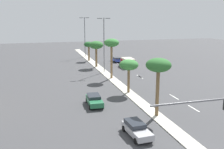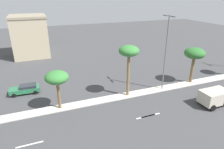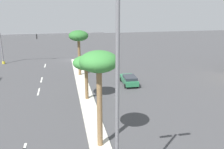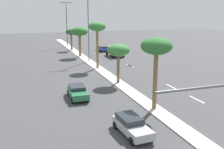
% 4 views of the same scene
% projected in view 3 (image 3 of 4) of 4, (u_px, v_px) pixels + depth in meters
% --- Properties ---
extents(ground_plane, '(160.00, 160.00, 0.00)m').
position_uv_depth(ground_plane, '(97.00, 136.00, 21.34)').
color(ground_plane, '#424244').
extents(lane_stripe_front, '(0.20, 2.80, 0.01)m').
position_uv_depth(lane_stripe_front, '(45.00, 66.00, 46.07)').
color(lane_stripe_front, silver).
rests_on(lane_stripe_front, ground).
extents(lane_stripe_mid, '(0.20, 2.80, 0.01)m').
position_uv_depth(lane_stripe_mid, '(42.00, 80.00, 37.43)').
color(lane_stripe_mid, silver).
rests_on(lane_stripe_mid, ground).
extents(lane_stripe_inboard, '(0.20, 2.80, 0.01)m').
position_uv_depth(lane_stripe_inboard, '(39.00, 92.00, 32.29)').
color(lane_stripe_inboard, silver).
rests_on(lane_stripe_inboard, ground).
extents(traffic_signal_gantry, '(20.66, 0.53, 6.11)m').
position_uv_depth(traffic_signal_gantry, '(32.00, 42.00, 47.50)').
color(traffic_signal_gantry, slate).
rests_on(traffic_signal_gantry, ground).
extents(palm_tree_trailing, '(3.13, 3.13, 7.36)m').
position_uv_depth(palm_tree_trailing, '(79.00, 37.00, 37.96)').
color(palm_tree_trailing, brown).
rests_on(palm_tree_trailing, median_curb).
extents(palm_tree_far, '(3.13, 3.13, 5.46)m').
position_uv_depth(palm_tree_far, '(86.00, 63.00, 28.38)').
color(palm_tree_far, brown).
rests_on(palm_tree_far, median_curb).
extents(palm_tree_left, '(2.98, 2.98, 7.97)m').
position_uv_depth(palm_tree_left, '(99.00, 65.00, 17.91)').
color(palm_tree_left, olive).
rests_on(palm_tree_left, median_curb).
extents(street_lamp_inboard, '(2.90, 0.24, 11.94)m').
position_uv_depth(street_lamp_inboard, '(117.00, 96.00, 11.89)').
color(street_lamp_inboard, slate).
rests_on(street_lamp_inboard, median_curb).
extents(sedan_green_front, '(2.15, 4.55, 1.41)m').
position_uv_depth(sedan_green_front, '(129.00, 80.00, 34.99)').
color(sedan_green_front, '#287047').
rests_on(sedan_green_front, ground).
extents(sedan_silver_right, '(2.16, 4.63, 1.45)m').
position_uv_depth(sedan_silver_right, '(102.00, 63.00, 44.64)').
color(sedan_silver_right, '#B2B2B7').
rests_on(sedan_silver_right, ground).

